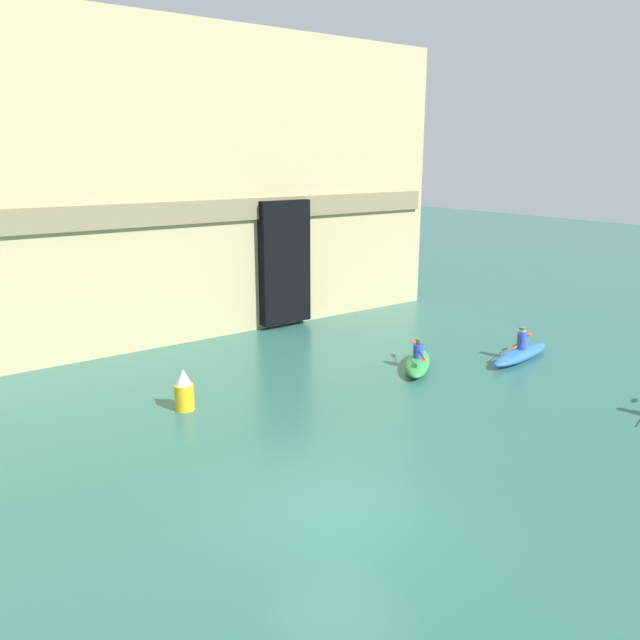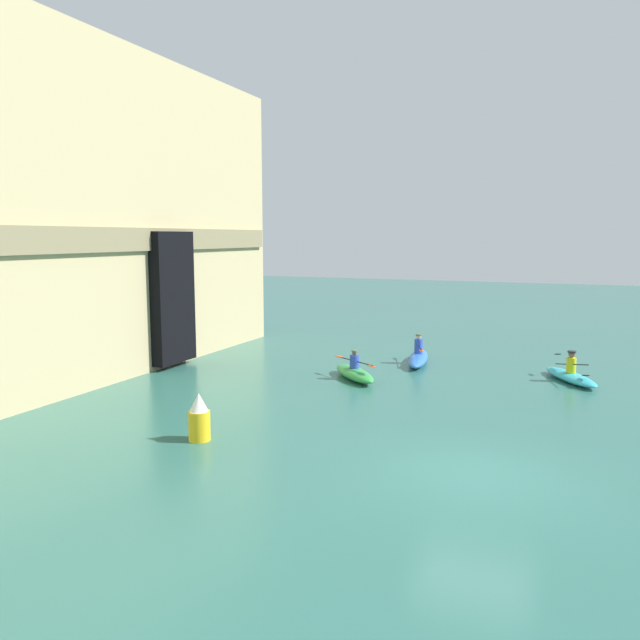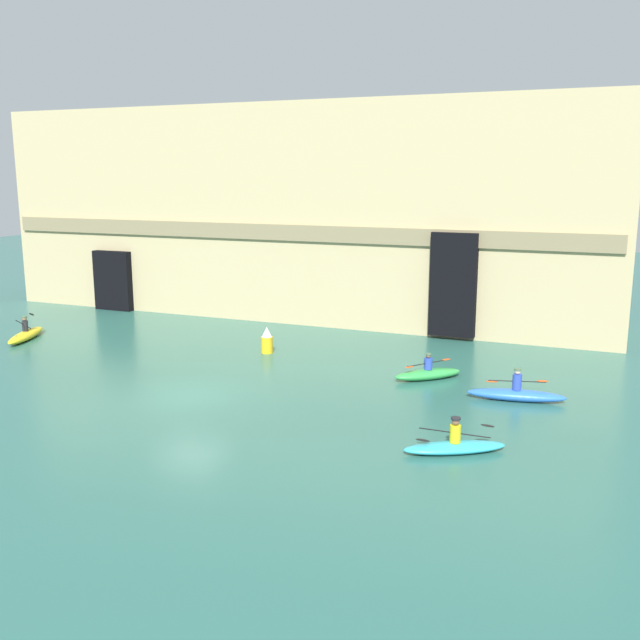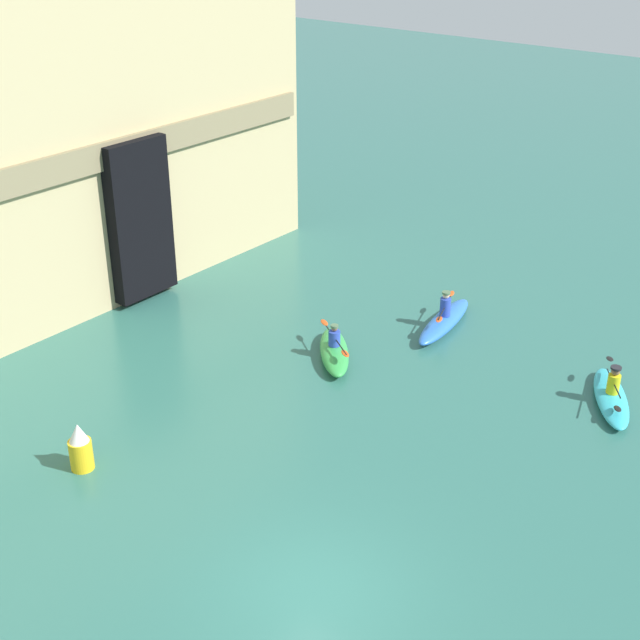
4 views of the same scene
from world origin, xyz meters
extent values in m
plane|color=#2D665B|center=(0.00, 0.00, 0.00)|extent=(120.00, 120.00, 0.00)
cube|color=black|center=(7.10, 12.98, 2.77)|extent=(2.28, 0.70, 5.16)
ellipsoid|color=green|center=(7.75, 5.53, 0.21)|extent=(2.71, 2.55, 0.42)
cylinder|color=#2D47B7|center=(7.75, 5.53, 0.66)|extent=(0.34, 0.34, 0.46)
sphere|color=brown|center=(7.75, 5.53, 0.98)|extent=(0.18, 0.18, 0.18)
cylinder|color=#4C6B4C|center=(7.75, 5.53, 1.05)|extent=(0.23, 0.23, 0.06)
cylinder|color=black|center=(7.75, 5.53, 0.68)|extent=(1.28, 1.84, 0.06)
ellipsoid|color=#D84C19|center=(8.31, 6.34, 0.69)|extent=(0.40, 0.46, 0.05)
ellipsoid|color=#D84C19|center=(7.19, 4.71, 0.67)|extent=(0.40, 0.46, 0.05)
ellipsoid|color=blue|center=(11.43, 4.05, 0.21)|extent=(3.61, 1.29, 0.43)
cylinder|color=#2D47B7|center=(11.43, 4.05, 0.71)|extent=(0.33, 0.33, 0.58)
sphere|color=beige|center=(11.43, 4.05, 1.11)|extent=(0.21, 0.21, 0.21)
cylinder|color=#4C6B4C|center=(11.43, 4.05, 1.19)|extent=(0.26, 0.26, 0.06)
cylinder|color=black|center=(11.43, 4.05, 0.74)|extent=(1.97, 0.74, 0.08)
ellipsoid|color=#D84C19|center=(10.56, 3.74, 0.72)|extent=(0.48, 0.32, 0.06)
ellipsoid|color=#D84C19|center=(12.29, 4.36, 0.76)|extent=(0.48, 0.32, 0.06)
ellipsoid|color=#33B2C6|center=(10.39, -1.75, 0.16)|extent=(3.11, 2.29, 0.33)
cylinder|color=gold|center=(10.39, -1.75, 0.60)|extent=(0.33, 0.33, 0.54)
sphere|color=brown|center=(10.39, -1.75, 0.98)|extent=(0.23, 0.23, 0.23)
cylinder|color=#232328|center=(10.39, -1.75, 1.08)|extent=(0.29, 0.29, 0.06)
cylinder|color=black|center=(10.39, -1.75, 0.62)|extent=(1.95, 1.12, 0.45)
ellipsoid|color=black|center=(9.53, -2.23, 0.44)|extent=(0.47, 0.37, 0.13)
ellipsoid|color=black|center=(11.25, -1.27, 0.81)|extent=(0.47, 0.37, 0.13)
cylinder|color=yellow|center=(-0.22, 6.91, 0.38)|extent=(0.55, 0.55, 0.76)
cone|color=white|center=(-0.22, 6.91, 1.00)|extent=(0.47, 0.47, 0.47)
camera|label=1|loc=(-6.91, -8.94, 7.09)|focal=35.00mm
camera|label=2|loc=(-13.23, -1.79, 5.16)|focal=35.00mm
camera|label=3|loc=(14.34, -21.81, 8.20)|focal=40.00mm
camera|label=4|loc=(-10.26, -8.30, 12.64)|focal=50.00mm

